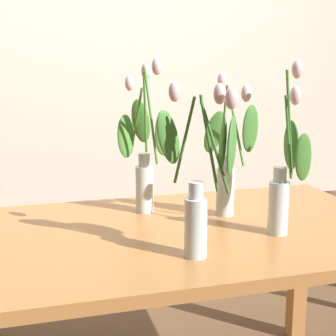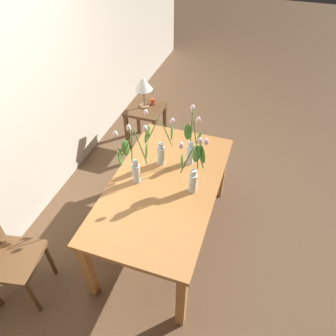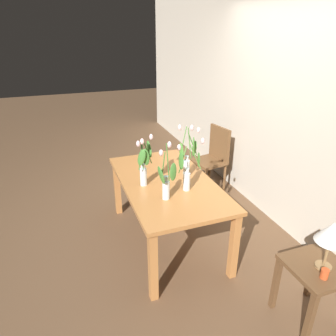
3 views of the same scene
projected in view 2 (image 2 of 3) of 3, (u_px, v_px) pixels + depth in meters
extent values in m
plane|color=brown|center=(165.00, 236.00, 3.22)|extent=(18.00, 18.00, 0.00)
cube|color=beige|center=(2.00, 94.00, 2.64)|extent=(9.00, 0.10, 2.70)
cube|color=#B7753D|center=(164.00, 186.00, 2.73)|extent=(1.60, 0.90, 0.04)
cube|color=#B7753D|center=(181.00, 300.00, 2.37)|extent=(0.07, 0.07, 0.70)
cube|color=#B7753D|center=(222.00, 172.00, 3.41)|extent=(0.07, 0.07, 0.70)
cube|color=#B7753D|center=(88.00, 270.00, 2.55)|extent=(0.07, 0.07, 0.70)
cube|color=#B7753D|center=(153.00, 156.00, 3.59)|extent=(0.07, 0.07, 0.70)
cylinder|color=silver|center=(190.00, 155.00, 2.86)|extent=(0.07, 0.07, 0.18)
cylinder|color=silver|center=(191.00, 145.00, 2.78)|extent=(0.04, 0.04, 0.05)
cylinder|color=silver|center=(190.00, 158.00, 2.88)|extent=(0.06, 0.06, 0.11)
cylinder|color=#3D752D|center=(192.00, 127.00, 2.69)|extent=(0.05, 0.02, 0.34)
ellipsoid|color=silver|center=(193.00, 108.00, 2.59)|extent=(0.04, 0.04, 0.06)
ellipsoid|color=#427F33|center=(188.00, 132.00, 2.78)|extent=(0.04, 0.08, 0.17)
cylinder|color=#3D752D|center=(195.00, 133.00, 2.70)|extent=(0.02, 0.05, 0.27)
ellipsoid|color=silver|center=(198.00, 120.00, 2.61)|extent=(0.04, 0.04, 0.06)
ellipsoid|color=#427F33|center=(199.00, 137.00, 2.76)|extent=(0.10, 0.07, 0.18)
cylinder|color=silver|center=(136.00, 174.00, 2.68)|extent=(0.07, 0.07, 0.18)
cylinder|color=silver|center=(135.00, 163.00, 2.61)|extent=(0.04, 0.04, 0.05)
cylinder|color=silver|center=(137.00, 176.00, 2.70)|extent=(0.06, 0.06, 0.11)
cylinder|color=#478433|center=(141.00, 147.00, 2.49)|extent=(0.03, 0.09, 0.34)
ellipsoid|color=silver|center=(145.00, 129.00, 2.37)|extent=(0.04, 0.04, 0.06)
ellipsoid|color=#4C8E38|center=(147.00, 151.00, 2.55)|extent=(0.08, 0.05, 0.17)
cylinder|color=#478433|center=(132.00, 146.00, 2.51)|extent=(0.02, 0.04, 0.33)
ellipsoid|color=silver|center=(129.00, 128.00, 2.41)|extent=(0.04, 0.04, 0.06)
ellipsoid|color=#4C8E38|center=(126.00, 148.00, 2.53)|extent=(0.10, 0.05, 0.18)
cylinder|color=#478433|center=(125.00, 149.00, 2.52)|extent=(0.03, 0.12, 0.26)
ellipsoid|color=silver|center=(115.00, 134.00, 2.43)|extent=(0.04, 0.04, 0.06)
ellipsoid|color=#4C8E38|center=(120.00, 157.00, 2.55)|extent=(0.07, 0.06, 0.17)
cylinder|color=silver|center=(161.00, 156.00, 2.85)|extent=(0.07, 0.07, 0.18)
cylinder|color=silver|center=(161.00, 146.00, 2.78)|extent=(0.04, 0.04, 0.05)
cylinder|color=silver|center=(161.00, 158.00, 2.88)|extent=(0.06, 0.06, 0.11)
cylinder|color=#56933D|center=(167.00, 134.00, 2.69)|extent=(0.03, 0.09, 0.25)
ellipsoid|color=silver|center=(173.00, 121.00, 2.60)|extent=(0.04, 0.04, 0.06)
ellipsoid|color=#427F33|center=(172.00, 132.00, 2.71)|extent=(0.08, 0.04, 0.17)
cylinder|color=#56933D|center=(153.00, 130.00, 2.71)|extent=(0.04, 0.13, 0.28)
ellipsoid|color=silver|center=(146.00, 112.00, 2.63)|extent=(0.04, 0.04, 0.06)
ellipsoid|color=#427F33|center=(147.00, 134.00, 2.74)|extent=(0.11, 0.05, 0.18)
cylinder|color=silver|center=(193.00, 183.00, 2.60)|extent=(0.07, 0.07, 0.18)
cylinder|color=silver|center=(194.00, 173.00, 2.52)|extent=(0.04, 0.04, 0.05)
cylinder|color=silver|center=(193.00, 186.00, 2.62)|extent=(0.06, 0.06, 0.11)
cylinder|color=#3D752D|center=(200.00, 158.00, 2.46)|extent=(0.08, 0.06, 0.26)
ellipsoid|color=silver|center=(206.00, 142.00, 2.38)|extent=(0.04, 0.04, 0.06)
ellipsoid|color=#427F33|center=(202.00, 154.00, 2.49)|extent=(0.08, 0.10, 0.18)
cylinder|color=#3D752D|center=(197.00, 157.00, 2.45)|extent=(0.06, 0.02, 0.28)
ellipsoid|color=silver|center=(200.00, 141.00, 2.37)|extent=(0.04, 0.04, 0.06)
ellipsoid|color=#427F33|center=(197.00, 154.00, 2.50)|extent=(0.04, 0.09, 0.18)
cylinder|color=#3D752D|center=(187.00, 160.00, 2.43)|extent=(0.04, 0.10, 0.27)
ellipsoid|color=silver|center=(181.00, 145.00, 2.33)|extent=(0.04, 0.04, 0.06)
ellipsoid|color=#427F33|center=(182.00, 161.00, 2.40)|extent=(0.11, 0.05, 0.18)
cube|color=brown|center=(13.00, 260.00, 2.51)|extent=(0.47, 0.47, 0.04)
cylinder|color=brown|center=(50.00, 259.00, 2.78)|extent=(0.04, 0.04, 0.43)
cylinder|color=brown|center=(33.00, 297.00, 2.53)|extent=(0.04, 0.04, 0.43)
cylinder|color=brown|center=(13.00, 255.00, 2.81)|extent=(0.04, 0.04, 0.43)
cube|color=brown|center=(145.00, 109.00, 3.98)|extent=(0.44, 0.44, 0.04)
cube|color=brown|center=(155.00, 138.00, 3.99)|extent=(0.04, 0.04, 0.51)
cube|color=brown|center=(165.00, 122.00, 4.26)|extent=(0.04, 0.04, 0.51)
cube|color=brown|center=(127.00, 133.00, 4.08)|extent=(0.04, 0.04, 0.51)
cube|color=brown|center=(139.00, 117.00, 4.35)|extent=(0.04, 0.04, 0.51)
cylinder|color=olive|center=(145.00, 106.00, 3.99)|extent=(0.12, 0.12, 0.02)
cylinder|color=olive|center=(144.00, 97.00, 3.91)|extent=(0.02, 0.02, 0.22)
cone|color=silver|center=(143.00, 83.00, 3.78)|extent=(0.22, 0.22, 0.16)
cylinder|color=#CC4C23|center=(153.00, 102.00, 4.01)|extent=(0.06, 0.06, 0.07)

